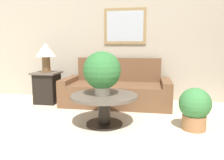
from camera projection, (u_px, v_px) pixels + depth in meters
wall_back at (145, 40)px, 4.69m from camera, size 7.55×0.09×2.60m
couch_main at (116, 90)px, 4.44m from camera, size 2.13×0.93×0.93m
coffee_table at (104, 103)px, 3.25m from camera, size 0.99×0.99×0.47m
side_table at (47, 87)px, 4.54m from camera, size 0.51×0.51×0.65m
table_lamp at (46, 52)px, 4.43m from camera, size 0.42×0.42×0.59m
potted_plant_on_table at (102, 71)px, 3.16m from camera, size 0.55×0.55×0.64m
potted_plant_floor at (195, 107)px, 3.07m from camera, size 0.44×0.44×0.60m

